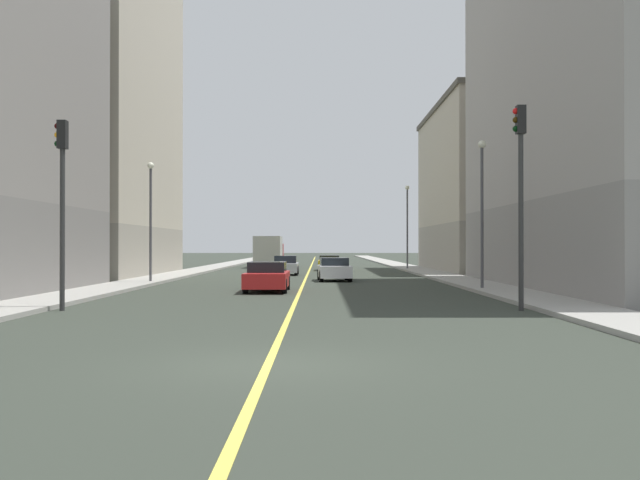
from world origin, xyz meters
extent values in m
plane|color=#30362E|center=(0.00, 0.00, 0.00)|extent=(400.00, 400.00, 0.00)
cube|color=#9E9B93|center=(8.93, 49.00, 0.07)|extent=(2.53, 168.00, 0.15)
cube|color=#9E9B93|center=(-8.93, 49.00, 0.07)|extent=(2.53, 168.00, 0.15)
cube|color=#E5D14C|center=(0.00, 49.00, 0.01)|extent=(0.16, 154.00, 0.01)
cube|color=gray|center=(15.86, 22.17, 2.04)|extent=(11.34, 24.75, 4.08)
cube|color=#9E9993|center=(15.86, 22.17, 12.54)|extent=(11.34, 24.75, 16.91)
cube|color=#9D9688|center=(15.86, 47.02, 1.86)|extent=(11.34, 20.67, 3.73)
cube|color=#BCB29E|center=(15.86, 47.02, 8.31)|extent=(11.34, 20.67, 9.16)
cube|color=#545047|center=(15.86, 47.02, 13.09)|extent=(11.64, 20.97, 0.40)
cube|color=#9D9688|center=(-15.86, 37.60, 1.66)|extent=(11.34, 19.12, 3.31)
cube|color=#BCB29E|center=(-15.86, 37.60, 13.24)|extent=(11.34, 19.12, 19.86)
cylinder|color=#2D2D2D|center=(7.27, 10.67, 2.81)|extent=(0.16, 0.16, 5.61)
cube|color=black|center=(7.27, 10.67, 6.06)|extent=(0.28, 0.32, 0.90)
sphere|color=red|center=(7.11, 10.67, 6.33)|extent=(0.20, 0.20, 0.20)
sphere|color=#352204|center=(7.11, 10.67, 6.05)|extent=(0.20, 0.20, 0.20)
sphere|color=black|center=(7.11, 10.67, 5.77)|extent=(0.20, 0.20, 0.20)
cylinder|color=#2D2D2D|center=(-7.27, 10.67, 2.57)|extent=(0.16, 0.16, 5.13)
cube|color=black|center=(-7.27, 10.67, 5.58)|extent=(0.28, 0.32, 0.90)
sphere|color=#320404|center=(-7.43, 10.67, 5.85)|extent=(0.20, 0.20, 0.20)
sphere|color=orange|center=(-7.43, 10.67, 5.57)|extent=(0.20, 0.20, 0.20)
sphere|color=black|center=(-7.43, 10.67, 5.29)|extent=(0.20, 0.20, 0.20)
cylinder|color=#4C4C51|center=(8.27, 20.93, 3.34)|extent=(0.14, 0.14, 6.37)
sphere|color=#EAEACC|center=(8.27, 20.93, 6.67)|extent=(0.36, 0.36, 0.36)
cylinder|color=#4C4C51|center=(-8.27, 27.34, 3.20)|extent=(0.14, 0.14, 6.10)
sphere|color=#EAEACC|center=(-8.27, 27.34, 6.40)|extent=(0.36, 0.36, 0.36)
cylinder|color=#4C4C51|center=(8.27, 49.86, 3.49)|extent=(0.14, 0.14, 6.67)
sphere|color=#EAEACC|center=(8.27, 49.86, 6.97)|extent=(0.36, 0.36, 0.36)
cube|color=silver|center=(-1.52, 39.45, 0.53)|extent=(1.73, 3.96, 0.62)
cube|color=black|center=(-1.52, 39.57, 1.10)|extent=(1.52, 1.80, 0.52)
cylinder|color=black|center=(-2.30, 40.68, 0.32)|extent=(0.22, 0.64, 0.64)
cylinder|color=black|center=(-0.74, 40.68, 0.32)|extent=(0.22, 0.64, 0.64)
cylinder|color=black|center=(-2.31, 38.22, 0.32)|extent=(0.22, 0.64, 0.64)
cylinder|color=black|center=(-0.74, 38.22, 0.32)|extent=(0.22, 0.64, 0.64)
cube|color=white|center=(1.74, 30.71, 0.56)|extent=(1.99, 4.08, 0.68)
cube|color=black|center=(1.73, 30.78, 1.13)|extent=(1.67, 1.90, 0.46)
cylinder|color=black|center=(0.86, 31.91, 0.32)|extent=(0.25, 0.65, 0.64)
cylinder|color=black|center=(2.50, 31.99, 0.32)|extent=(0.25, 0.65, 0.64)
cylinder|color=black|center=(0.97, 29.43, 0.32)|extent=(0.25, 0.65, 0.64)
cylinder|color=black|center=(2.62, 29.51, 0.32)|extent=(0.25, 0.65, 0.64)
cube|color=gold|center=(1.67, 49.35, 0.53)|extent=(1.85, 4.25, 0.62)
cube|color=black|center=(1.67, 49.50, 1.05)|extent=(1.62, 2.13, 0.41)
cylinder|color=black|center=(0.85, 50.67, 0.32)|extent=(0.22, 0.64, 0.64)
cylinder|color=black|center=(2.51, 50.65, 0.32)|extent=(0.22, 0.64, 0.64)
cylinder|color=black|center=(0.83, 48.04, 0.32)|extent=(0.22, 0.64, 0.64)
cylinder|color=black|center=(2.49, 48.03, 0.32)|extent=(0.22, 0.64, 0.64)
cube|color=red|center=(-1.47, 20.54, 0.55)|extent=(1.84, 4.58, 0.65)
cube|color=black|center=(-1.47, 20.63, 1.10)|extent=(1.62, 2.33, 0.46)
cylinder|color=black|center=(-2.31, 21.95, 0.32)|extent=(0.22, 0.64, 0.64)
cylinder|color=black|center=(-0.63, 21.95, 0.32)|extent=(0.22, 0.64, 0.64)
cylinder|color=black|center=(-2.31, 19.12, 0.32)|extent=(0.22, 0.64, 0.64)
cylinder|color=black|center=(-0.63, 19.12, 0.32)|extent=(0.22, 0.64, 0.64)
cube|color=maroon|center=(-3.93, 60.07, 1.31)|extent=(2.45, 1.97, 1.92)
cube|color=#B2B2A8|center=(-3.93, 56.34, 1.69)|extent=(2.45, 4.64, 2.48)
cylinder|color=black|center=(-5.06, 59.72, 0.45)|extent=(0.30, 0.90, 0.90)
cylinder|color=black|center=(-2.80, 59.72, 0.45)|extent=(0.30, 0.90, 0.90)
cylinder|color=black|center=(-5.06, 55.36, 0.45)|extent=(0.30, 0.90, 0.90)
cylinder|color=black|center=(-2.80, 55.36, 0.45)|extent=(0.30, 0.90, 0.90)
camera|label=1|loc=(0.90, -12.90, 2.06)|focal=41.83mm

